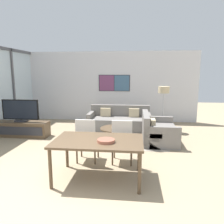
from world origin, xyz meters
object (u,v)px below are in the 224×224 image
(television, at_px, (20,111))
(fruit_bowl, at_px, (106,141))
(coffee_table, at_px, (116,131))
(dining_chair_centre, at_px, (122,140))
(sofa_side, at_px, (156,132))
(dining_table, at_px, (98,144))
(floor_lamp, at_px, (164,93))
(sofa_main, at_px, (119,122))
(dining_chair_left, at_px, (87,139))
(tv_console, at_px, (22,129))

(television, height_order, fruit_bowl, television)
(coffee_table, height_order, dining_chair_centre, dining_chair_centre)
(sofa_side, height_order, fruit_bowl, sofa_side)
(television, relative_size, dining_table, 0.72)
(sofa_side, relative_size, dining_table, 0.91)
(sofa_side, distance_m, floor_lamp, 1.60)
(coffee_table, bearing_deg, sofa_main, 90.00)
(dining_table, xyz_separation_m, dining_chair_left, (-0.39, 0.74, -0.15))
(floor_lamp, bearing_deg, coffee_table, -139.74)
(coffee_table, bearing_deg, sofa_side, 3.14)
(television, bearing_deg, dining_chair_centre, -28.16)
(television, bearing_deg, dining_chair_left, -35.14)
(television, height_order, sofa_main, television)
(tv_console, xyz_separation_m, dining_chair_centre, (3.25, -1.74, 0.31))
(coffee_table, height_order, fruit_bowl, fruit_bowl)
(television, distance_m, floor_lamp, 4.61)
(television, height_order, dining_chair_left, television)
(tv_console, height_order, floor_lamp, floor_lamp)
(sofa_side, bearing_deg, floor_lamp, -14.46)
(sofa_side, relative_size, dining_chair_left, 1.50)
(tv_console, bearing_deg, sofa_side, -0.69)
(fruit_bowl, bearing_deg, television, 139.21)
(sofa_side, bearing_deg, dining_chair_left, 135.45)
(dining_chair_left, bearing_deg, television, 144.86)
(dining_table, xyz_separation_m, floor_lamp, (1.58, 3.62, 0.61))
(dining_chair_left, height_order, dining_chair_centre, same)
(sofa_main, distance_m, floor_lamp, 1.80)
(television, relative_size, floor_lamp, 0.77)
(tv_console, bearing_deg, dining_table, -40.93)
(fruit_bowl, bearing_deg, floor_lamp, 69.22)
(tv_console, bearing_deg, dining_chair_centre, -28.15)
(sofa_side, xyz_separation_m, fruit_bowl, (-1.11, -2.56, 0.52))
(dining_chair_centre, relative_size, fruit_bowl, 3.16)
(sofa_side, bearing_deg, sofa_main, 42.81)
(sofa_side, bearing_deg, tv_console, 89.31)
(tv_console, xyz_separation_m, fruit_bowl, (3.02, -2.61, 0.56))
(sofa_main, xyz_separation_m, dining_chair_left, (-0.49, -2.95, 0.27))
(dining_chair_centre, relative_size, floor_lamp, 0.65)
(tv_console, bearing_deg, dining_chair_left, -35.13)
(television, distance_m, dining_table, 3.79)
(sofa_main, bearing_deg, sofa_side, -47.19)
(dining_table, height_order, dining_chair_centre, dining_chair_centre)
(television, height_order, sofa_side, television)
(coffee_table, distance_m, fruit_bowl, 2.54)
(sofa_main, relative_size, dining_chair_left, 2.14)
(dining_chair_centre, bearing_deg, television, 151.84)
(sofa_main, distance_m, dining_chair_left, 3.01)
(sofa_main, relative_size, floor_lamp, 1.40)
(sofa_main, height_order, dining_table, sofa_main)
(television, relative_size, sofa_main, 0.55)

